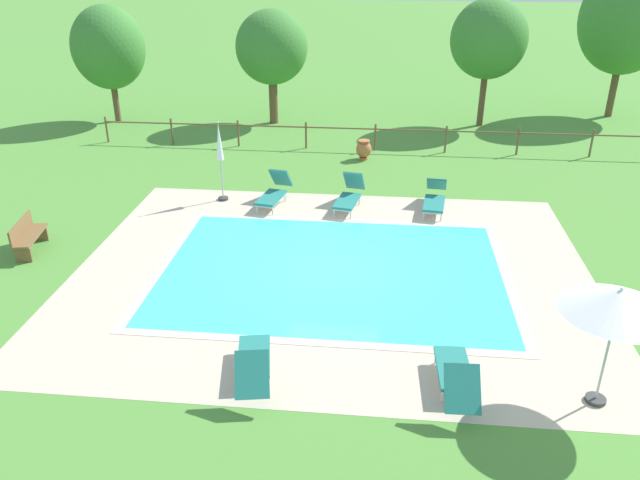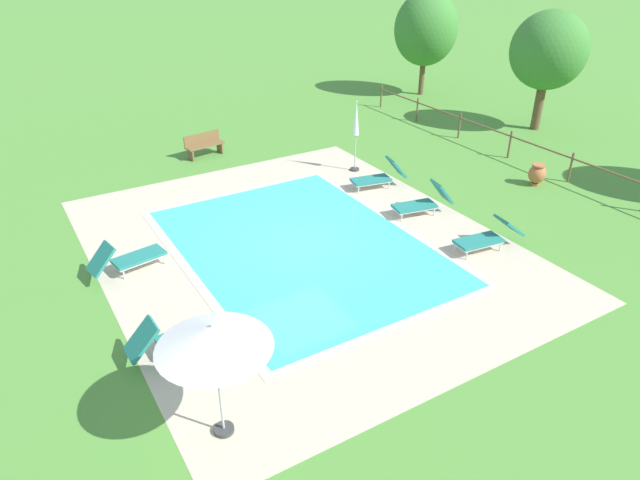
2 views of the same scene
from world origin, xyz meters
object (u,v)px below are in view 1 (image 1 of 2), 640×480
sun_lounger_north_far (435,198)px  sun_lounger_south_near_corner (349,196)px  sun_lounger_north_end (456,375)px  patio_umbrella_closed_row_west (220,150)px  patio_umbrella_open_foreground (619,301)px  tree_centre (272,48)px  terracotta_urn_near_fence (364,149)px  wooden_bench_lawn_side (27,235)px  tree_far_west (489,39)px  sun_lounger_north_mid (253,362)px  tree_west_mid (108,48)px  sun_lounger_north_near_steps (274,192)px  tree_east_mid (627,19)px

sun_lounger_north_far → sun_lounger_south_near_corner: bearing=-177.8°
sun_lounger_north_end → patio_umbrella_closed_row_west: (-6.43, 8.76, 1.24)m
patio_umbrella_open_foreground → tree_centre: tree_centre is taller
sun_lounger_south_near_corner → terracotta_urn_near_fence: size_ratio=2.60×
sun_lounger_north_end → wooden_bench_lawn_side: bearing=156.3°
tree_far_west → tree_centre: 9.19m
sun_lounger_north_mid → terracotta_urn_near_fence: 13.38m
sun_lounger_north_far → sun_lounger_north_end: 8.63m
wooden_bench_lawn_side → tree_far_west: 19.63m
patio_umbrella_closed_row_west → tree_centre: 9.55m
patio_umbrella_closed_row_west → tree_west_mid: (-7.08, 8.94, 1.61)m
sun_lounger_north_near_steps → wooden_bench_lawn_side: 7.04m
sun_lounger_north_mid → tree_east_mid: bearing=58.8°
tree_centre → patio_umbrella_closed_row_west: bearing=-90.2°
sun_lounger_north_mid → terracotta_urn_near_fence: size_ratio=2.69×
sun_lounger_north_far → patio_umbrella_open_foreground: bearing=-75.0°
sun_lounger_north_mid → sun_lounger_south_near_corner: bearing=81.7°
sun_lounger_north_end → terracotta_urn_near_fence: size_ratio=2.62×
patio_umbrella_open_foreground → tree_east_mid: (6.50, 20.93, 2.25)m
patio_umbrella_open_foreground → tree_east_mid: size_ratio=0.35×
tree_far_west → sun_lounger_south_near_corner: bearing=-117.2°
sun_lounger_south_near_corner → sun_lounger_north_mid: bearing=-98.3°
tree_far_west → tree_west_mid: (-16.28, -0.96, -0.45)m
sun_lounger_north_far → patio_umbrella_closed_row_west: (-6.59, 0.14, 1.26)m
sun_lounger_north_far → sun_lounger_north_end: size_ratio=1.05×
patio_umbrella_closed_row_west → tree_far_west: size_ratio=0.47×
sun_lounger_north_far → tree_centre: 11.94m
terracotta_urn_near_fence → tree_east_mid: tree_east_mid is taller
sun_lounger_south_near_corner → tree_east_mid: bearing=47.4°
patio_umbrella_closed_row_west → wooden_bench_lawn_side: bearing=-135.7°
tree_west_mid → tree_centre: 7.12m
sun_lounger_north_mid → sun_lounger_south_near_corner: size_ratio=1.03×
wooden_bench_lawn_side → terracotta_urn_near_fence: wooden_bench_lawn_side is taller
wooden_bench_lawn_side → tree_east_mid: bearing=39.7°
tree_east_mid → sun_lounger_north_far: bearing=-125.6°
patio_umbrella_open_foreground → tree_east_mid: bearing=72.7°
tree_east_mid → sun_lounger_north_end: bearing=-113.2°
sun_lounger_north_mid → tree_far_west: bearing=70.9°
sun_lounger_north_far → sun_lounger_north_end: bearing=-91.1°
sun_lounger_north_end → tree_west_mid: size_ratio=0.39×
sun_lounger_north_near_steps → tree_centre: (-1.64, 9.59, 2.89)m
sun_lounger_north_near_steps → tree_far_west: 13.01m
terracotta_urn_near_fence → tree_west_mid: bearing=158.8°
sun_lounger_north_mid → sun_lounger_north_end: (3.68, 0.00, -0.00)m
sun_lounger_north_far → patio_umbrella_closed_row_west: bearing=178.8°
sun_lounger_north_near_steps → tree_west_mid: tree_west_mid is taller
sun_lounger_north_mid → sun_lounger_south_near_corner: sun_lounger_south_near_corner is taller
sun_lounger_north_mid → terracotta_urn_near_fence: (1.51, 13.30, 0.01)m
terracotta_urn_near_fence → patio_umbrella_open_foreground: bearing=-70.7°
sun_lounger_north_end → terracotta_urn_near_fence: 13.47m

